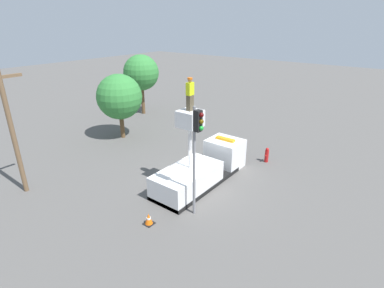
{
  "coord_description": "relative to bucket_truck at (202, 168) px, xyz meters",
  "views": [
    {
      "loc": [
        -12.81,
        -9.52,
        9.29
      ],
      "look_at": [
        -1.57,
        -0.83,
        3.38
      ],
      "focal_mm": 28.0,
      "sensor_mm": 36.0,
      "label": 1
    }
  ],
  "objects": [
    {
      "name": "ground_plane",
      "position": [
        -0.45,
        0.0,
        -0.89
      ],
      "size": [
        120.0,
        120.0,
        0.0
      ],
      "primitive_type": "plane",
      "color": "#565451"
    },
    {
      "name": "bucket_truck",
      "position": [
        0.0,
        0.0,
        0.0
      ],
      "size": [
        7.2,
        2.29,
        4.82
      ],
      "color": "black",
      "rests_on": "ground"
    },
    {
      "name": "worker",
      "position": [
        -1.13,
        0.0,
        4.8
      ],
      "size": [
        0.4,
        0.26,
        1.75
      ],
      "color": "brown",
      "rests_on": "bucket_truck"
    },
    {
      "name": "traffic_light_pole",
      "position": [
        -2.92,
        -1.79,
        3.15
      ],
      "size": [
        0.34,
        0.57,
        5.73
      ],
      "color": "gray",
      "rests_on": "ground"
    },
    {
      "name": "fire_hydrant",
      "position": [
        5.04,
        -2.0,
        -0.37
      ],
      "size": [
        0.51,
        0.27,
        1.07
      ],
      "color": "red",
      "rests_on": "ground"
    },
    {
      "name": "traffic_cone_rear",
      "position": [
        -4.99,
        -0.44,
        -0.61
      ],
      "size": [
        0.49,
        0.49,
        0.6
      ],
      "color": "black",
      "rests_on": "ground"
    },
    {
      "name": "tree_left_bg",
      "position": [
        2.02,
        9.76,
        2.61
      ],
      "size": [
        3.68,
        3.68,
        5.35
      ],
      "color": "brown",
      "rests_on": "ground"
    },
    {
      "name": "tree_right_bg",
      "position": [
        8.05,
        13.53,
        3.4
      ],
      "size": [
        3.6,
        3.6,
        6.12
      ],
      "color": "brown",
      "rests_on": "ground"
    },
    {
      "name": "utility_pole",
      "position": [
        -7.19,
        7.5,
        3.03
      ],
      "size": [
        2.2,
        0.26,
        7.21
      ],
      "color": "brown",
      "rests_on": "ground"
    }
  ]
}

